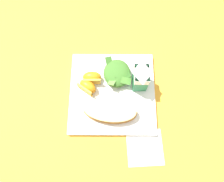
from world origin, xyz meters
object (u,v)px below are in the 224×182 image
orange_wedge_middle (87,87)px  white_plate (112,93)px  cheesy_pizza_bread (110,111)px  milk_carton (141,77)px  orange_wedge_front (92,78)px  green_salad_pile (117,73)px  paper_napkin (145,147)px

orange_wedge_middle → white_plate: bearing=82.4°
cheesy_pizza_bread → orange_wedge_middle: bearing=-137.2°
cheesy_pizza_bread → milk_carton: (-0.10, 0.10, 0.04)m
cheesy_pizza_bread → milk_carton: milk_carton is taller
milk_carton → orange_wedge_front: milk_carton is taller
cheesy_pizza_bread → orange_wedge_front: (-0.11, -0.06, 0.00)m
cheesy_pizza_bread → orange_wedge_front: 0.13m
white_plate → cheesy_pizza_bread: 0.07m
cheesy_pizza_bread → green_salad_pile: green_salad_pile is taller
milk_carton → white_plate: bearing=-70.8°
cheesy_pizza_bread → paper_napkin: 0.16m
paper_napkin → white_plate: bearing=-150.0°
cheesy_pizza_bread → green_salad_pile: bearing=170.0°
white_plate → orange_wedge_middle: 0.09m
green_salad_pile → milk_carton: bearing=69.3°
white_plate → orange_wedge_front: (-0.04, -0.07, 0.03)m
white_plate → orange_wedge_middle: size_ratio=4.02×
milk_carton → paper_napkin: (0.21, 0.01, -0.07)m
orange_wedge_middle → paper_napkin: 0.26m
milk_carton → paper_napkin: size_ratio=1.00×
orange_wedge_middle → paper_napkin: bearing=44.3°
milk_carton → orange_wedge_front: bearing=-94.5°
milk_carton → orange_wedge_middle: bearing=-83.2°
green_salad_pile → orange_wedge_middle: green_salad_pile is taller
cheesy_pizza_bread → milk_carton: size_ratio=1.61×
white_plate → cheesy_pizza_bread: (0.07, -0.01, 0.03)m
orange_wedge_front → orange_wedge_middle: same height
milk_carton → orange_wedge_middle: milk_carton is taller
white_plate → green_salad_pile: bearing=165.4°
milk_carton → orange_wedge_middle: 0.17m
white_plate → milk_carton: size_ratio=2.55×
milk_carton → paper_napkin: bearing=3.8°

